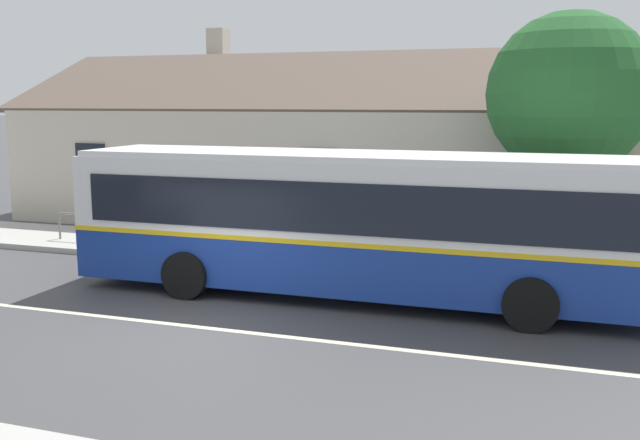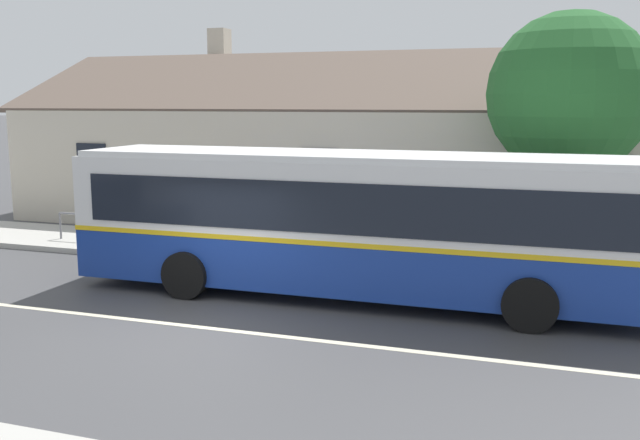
# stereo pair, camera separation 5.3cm
# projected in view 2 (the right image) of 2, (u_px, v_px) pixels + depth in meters

# --- Properties ---
(ground_plane) EXTENTS (300.00, 300.00, 0.00)m
(ground_plane) POSITION_uv_depth(u_px,v_px,m) (194.00, 327.00, 13.03)
(ground_plane) COLOR #424244
(sidewalk_far) EXTENTS (60.00, 3.00, 0.15)m
(sidewalk_far) POSITION_uv_depth(u_px,v_px,m) (305.00, 256.00, 18.62)
(sidewalk_far) COLOR #ADAAA3
(sidewalk_far) RESTS_ON ground
(curb_near) EXTENTS (60.00, 0.50, 0.12)m
(curb_near) POSITION_uv_depth(u_px,v_px,m) (2.00, 439.00, 8.58)
(curb_near) COLOR #ADAAA3
(curb_near) RESTS_ON ground
(lane_divider_stripe) EXTENTS (60.00, 0.16, 0.01)m
(lane_divider_stripe) POSITION_uv_depth(u_px,v_px,m) (194.00, 326.00, 13.03)
(lane_divider_stripe) COLOR beige
(lane_divider_stripe) RESTS_ON ground
(community_building) EXTENTS (22.95, 10.14, 6.83)m
(community_building) POSITION_uv_depth(u_px,v_px,m) (364.00, 159.00, 25.44)
(community_building) COLOR beige
(community_building) RESTS_ON ground
(transit_bus) EXTENTS (11.90, 2.82, 3.02)m
(transit_bus) POSITION_uv_depth(u_px,v_px,m) (353.00, 220.00, 14.78)
(transit_bus) COLOR navy
(transit_bus) RESTS_ON ground
(bench_by_building) EXTENTS (1.82, 0.51, 0.94)m
(bench_by_building) POSITION_uv_depth(u_px,v_px,m) (182.00, 231.00, 19.40)
(bench_by_building) COLOR brown
(bench_by_building) RESTS_ON sidewalk_far
(street_tree_primary) EXTENTS (3.93, 3.93, 6.20)m
(street_tree_primary) POSITION_uv_depth(u_px,v_px,m) (569.00, 99.00, 17.07)
(street_tree_primary) COLOR #4C3828
(street_tree_primary) RESTS_ON ground
(bike_rack) EXTENTS (1.16, 0.06, 0.78)m
(bike_rack) POSITION_uv_depth(u_px,v_px,m) (76.00, 221.00, 20.29)
(bike_rack) COLOR slate
(bike_rack) RESTS_ON sidewalk_far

